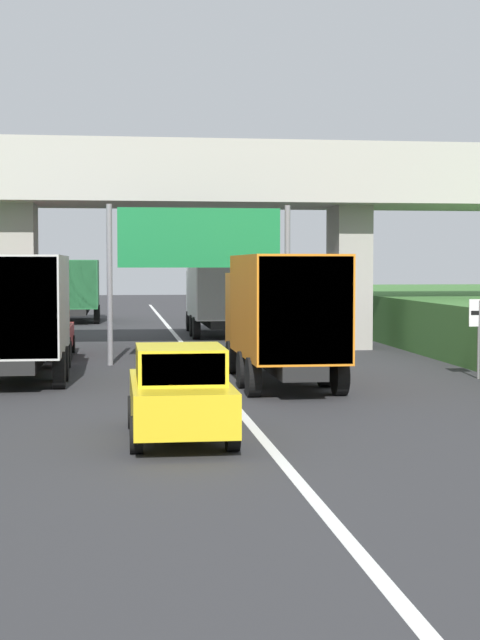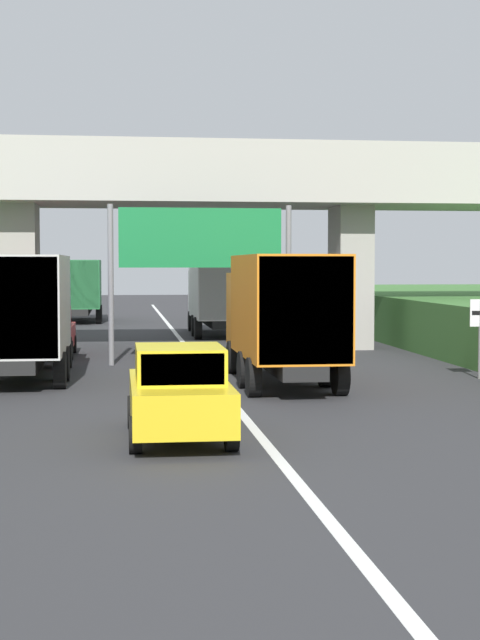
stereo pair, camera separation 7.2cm
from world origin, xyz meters
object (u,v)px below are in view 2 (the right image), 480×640
object	(u,v)px
truck_green	(80,287)
truck_blue	(25,310)
truck_orange	(282,312)
truck_white	(217,292)
car_red	(47,332)
overhead_highway_sign	(201,247)
speed_limit_sign	(480,326)
car_yellow	(179,393)

from	to	relation	value
truck_green	truck_blue	bearing A→B (deg)	-90.87
truck_orange	truck_white	bearing A→B (deg)	89.61
truck_orange	car_red	distance (m)	11.11
truck_green	overhead_highway_sign	bearing A→B (deg)	-78.71
speed_limit_sign	truck_white	xyz separation A→B (m)	(-5.59, 17.48, 0.46)
truck_blue	truck_white	size ratio (longest dim) A/B	1.00
truck_white	car_yellow	size ratio (longest dim) A/B	1.78
overhead_highway_sign	car_red	bearing A→B (deg)	147.92
overhead_highway_sign	truck_green	xyz separation A→B (m)	(-4.77, 23.86, -1.80)
truck_orange	speed_limit_sign	bearing A→B (deg)	5.88
speed_limit_sign	truck_orange	bearing A→B (deg)	-174.12
overhead_highway_sign	truck_white	world-z (taller)	overhead_highway_sign
truck_orange	truck_green	world-z (taller)	same
truck_blue	car_red	distance (m)	6.70
truck_blue	truck_white	world-z (taller)	same
overhead_highway_sign	truck_green	world-z (taller)	overhead_highway_sign
overhead_highway_sign	speed_limit_sign	world-z (taller)	overhead_highway_sign
speed_limit_sign	truck_blue	world-z (taller)	truck_blue
car_yellow	truck_white	bearing A→B (deg)	82.67
truck_orange	car_yellow	world-z (taller)	truck_orange
speed_limit_sign	truck_white	bearing A→B (deg)	107.74
speed_limit_sign	truck_blue	size ratio (longest dim) A/B	0.31
overhead_highway_sign	truck_orange	xyz separation A→B (m)	(1.69, -5.56, -1.80)
truck_green	car_red	world-z (taller)	truck_green
truck_blue	car_red	world-z (taller)	truck_blue
truck_orange	truck_blue	distance (m)	7.19
speed_limit_sign	car_yellow	distance (m)	12.19
speed_limit_sign	truck_blue	bearing A→B (deg)	173.00
overhead_highway_sign	speed_limit_sign	distance (m)	9.20
truck_orange	car_red	size ratio (longest dim) A/B	1.78
overhead_highway_sign	truck_blue	size ratio (longest dim) A/B	0.81
truck_orange	car_red	bearing A→B (deg)	127.72
truck_green	car_red	xyz separation A→B (m)	(-0.31, -20.68, -1.08)
truck_blue	car_yellow	size ratio (longest dim) A/B	1.78
truck_green	truck_blue	xyz separation A→B (m)	(-0.42, -27.29, 0.00)
truck_orange	car_yellow	distance (m)	8.41
truck_orange	truck_blue	size ratio (longest dim) A/B	1.00
overhead_highway_sign	speed_limit_sign	xyz separation A→B (m)	(7.40, -4.97, -2.26)
truck_blue	truck_orange	bearing A→B (deg)	-17.26
speed_limit_sign	car_yellow	xyz separation A→B (m)	(-8.91, -8.29, -0.62)
speed_limit_sign	car_red	distance (m)	14.92
truck_green	truck_white	bearing A→B (deg)	-59.93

